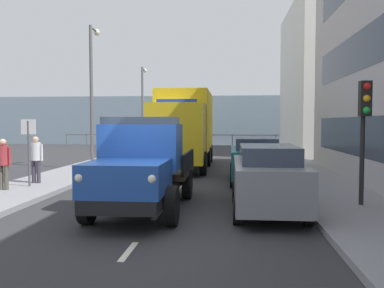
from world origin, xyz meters
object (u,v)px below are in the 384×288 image
at_px(truck_vintage_blue, 142,166).
at_px(traffic_light_near, 364,116).
at_px(car_maroon_oppositeside_0, 137,151).
at_px(car_grey_kerbside_near, 267,178).
at_px(lamp_post_far, 143,101).
at_px(lorry_cargo_yellow, 184,127).
at_px(pedestrian_couple_a, 36,156).
at_px(pedestrian_by_lamp, 3,160).
at_px(lamp_post_promenade, 92,84).
at_px(street_sign, 29,141).
at_px(car_teal_kerbside_1, 255,159).

xyz_separation_m(truck_vintage_blue, traffic_light_near, (-5.66, -0.66, 1.29)).
bearing_deg(car_maroon_oppositeside_0, truck_vintage_blue, 103.90).
relative_size(car_grey_kerbside_near, lamp_post_far, 0.66).
relative_size(lorry_cargo_yellow, traffic_light_near, 2.56).
distance_m(lorry_cargo_yellow, pedestrian_couple_a, 8.05).
distance_m(pedestrian_by_lamp, lamp_post_promenade, 7.85).
height_order(pedestrian_by_lamp, lamp_post_promenade, lamp_post_promenade).
relative_size(pedestrian_couple_a, lamp_post_promenade, 0.24).
distance_m(car_maroon_oppositeside_0, pedestrian_by_lamp, 7.60).
bearing_deg(car_grey_kerbside_near, lamp_post_far, -69.51).
xyz_separation_m(traffic_light_near, street_sign, (10.13, -2.23, -0.79)).
xyz_separation_m(truck_vintage_blue, lorry_cargo_yellow, (0.06, -10.21, 0.90)).
bearing_deg(pedestrian_by_lamp, lamp_post_far, -91.71).
bearing_deg(car_teal_kerbside_1, street_sign, 18.50).
bearing_deg(car_maroon_oppositeside_0, traffic_light_near, 132.76).
bearing_deg(car_grey_kerbside_near, car_maroon_oppositeside_0, -58.72).
height_order(car_maroon_oppositeside_0, street_sign, street_sign).
bearing_deg(lamp_post_promenade, car_teal_kerbside_1, 153.13).
bearing_deg(car_teal_kerbside_1, car_maroon_oppositeside_0, -34.80).
height_order(pedestrian_by_lamp, pedestrian_couple_a, pedestrian_couple_a).
relative_size(truck_vintage_blue, car_teal_kerbside_1, 1.30).
bearing_deg(lorry_cargo_yellow, street_sign, 58.92).
distance_m(car_maroon_oppositeside_0, lamp_post_far, 11.88).
bearing_deg(traffic_light_near, lamp_post_promenade, -40.54).
xyz_separation_m(pedestrian_couple_a, traffic_light_near, (-10.27, 2.98, 1.35)).
distance_m(lorry_cargo_yellow, car_maroon_oppositeside_0, 2.70).
bearing_deg(truck_vintage_blue, street_sign, -32.82).
height_order(car_maroon_oppositeside_0, pedestrian_by_lamp, pedestrian_by_lamp).
relative_size(car_grey_kerbside_near, traffic_light_near, 1.31).
bearing_deg(street_sign, car_teal_kerbside_1, -161.50).
height_order(truck_vintage_blue, pedestrian_couple_a, truck_vintage_blue).
xyz_separation_m(car_teal_kerbside_1, street_sign, (7.66, 2.56, 0.79)).
bearing_deg(pedestrian_couple_a, street_sign, 100.34).
bearing_deg(street_sign, pedestrian_by_lamp, 57.60).
bearing_deg(lamp_post_promenade, lorry_cargo_yellow, -168.76).
bearing_deg(traffic_light_near, car_maroon_oppositeside_0, -47.24).
distance_m(pedestrian_couple_a, traffic_light_near, 10.78).
bearing_deg(traffic_light_near, pedestrian_couple_a, -16.19).
distance_m(car_teal_kerbside_1, pedestrian_by_lamp, 8.78).
relative_size(truck_vintage_blue, lorry_cargo_yellow, 0.69).
distance_m(car_grey_kerbside_near, lamp_post_promenade, 12.34).
distance_m(car_maroon_oppositeside_0, pedestrian_couple_a, 6.08).
distance_m(lamp_post_promenade, street_sign, 6.92).
bearing_deg(car_grey_kerbside_near, street_sign, -19.04).
bearing_deg(street_sign, lamp_post_promenade, -89.93).
xyz_separation_m(car_maroon_oppositeside_0, lamp_post_far, (2.11, -11.29, 3.04)).
relative_size(pedestrian_by_lamp, traffic_light_near, 0.51).
distance_m(car_teal_kerbside_1, traffic_light_near, 5.62).
bearing_deg(lamp_post_promenade, car_maroon_oppositeside_0, 177.88).
distance_m(pedestrian_couple_a, lamp_post_promenade, 6.47).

